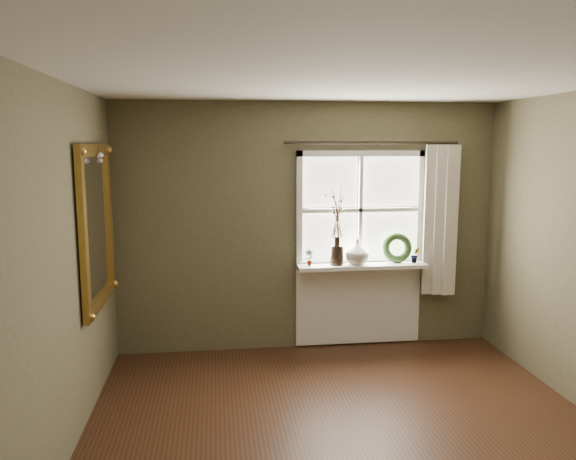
% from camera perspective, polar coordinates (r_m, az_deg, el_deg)
% --- Properties ---
extents(floor, '(4.50, 4.50, 0.00)m').
position_cam_1_polar(floor, '(4.23, 7.37, -22.20)').
color(floor, '#371E11').
rests_on(floor, ground).
extents(ceiling, '(4.50, 4.50, 0.00)m').
position_cam_1_polar(ceiling, '(3.65, 8.20, 15.44)').
color(ceiling, silver).
rests_on(ceiling, ground).
extents(wall_back, '(4.00, 0.10, 2.60)m').
position_cam_1_polar(wall_back, '(5.94, 1.99, 0.33)').
color(wall_back, brown).
rests_on(wall_back, ground).
extents(wall_left, '(0.10, 4.50, 2.60)m').
position_cam_1_polar(wall_left, '(3.77, -24.09, -5.36)').
color(wall_left, brown).
rests_on(wall_left, ground).
extents(window_frame, '(1.36, 0.06, 1.24)m').
position_cam_1_polar(window_frame, '(5.96, 7.33, 2.04)').
color(window_frame, white).
rests_on(window_frame, wall_back).
extents(window_sill, '(1.36, 0.26, 0.04)m').
position_cam_1_polar(window_sill, '(5.96, 7.49, -3.63)').
color(window_sill, white).
rests_on(window_sill, wall_back).
extents(window_apron, '(1.36, 0.04, 0.88)m').
position_cam_1_polar(window_apron, '(6.17, 7.15, -7.41)').
color(window_apron, white).
rests_on(window_apron, ground).
extents(dark_jug, '(0.18, 0.18, 0.20)m').
position_cam_1_polar(dark_jug, '(5.87, 4.98, -2.57)').
color(dark_jug, black).
rests_on(dark_jug, window_sill).
extents(cream_vase, '(0.29, 0.29, 0.27)m').
position_cam_1_polar(cream_vase, '(5.91, 7.04, -2.20)').
color(cream_vase, beige).
rests_on(cream_vase, window_sill).
extents(wreath, '(0.33, 0.16, 0.33)m').
position_cam_1_polar(wreath, '(6.08, 11.00, -2.11)').
color(wreath, '#28411C').
rests_on(wreath, window_sill).
extents(potted_plant_left, '(0.09, 0.06, 0.17)m').
position_cam_1_polar(potted_plant_left, '(5.82, 2.17, -2.80)').
color(potted_plant_left, '#28411C').
rests_on(potted_plant_left, window_sill).
extents(potted_plant_right, '(0.09, 0.07, 0.16)m').
position_cam_1_polar(potted_plant_right, '(6.11, 12.78, -2.49)').
color(potted_plant_right, '#28411C').
rests_on(potted_plant_right, window_sill).
extents(curtain, '(0.36, 0.12, 1.59)m').
position_cam_1_polar(curtain, '(6.15, 15.14, 0.93)').
color(curtain, beige).
rests_on(curtain, wall_back).
extents(curtain_rod, '(1.84, 0.03, 0.03)m').
position_cam_1_polar(curtain_rod, '(5.89, 8.57, 8.76)').
color(curtain_rod, black).
rests_on(curtain_rod, wall_back).
extents(gilt_mirror, '(0.10, 1.15, 1.38)m').
position_cam_1_polar(gilt_mirror, '(5.02, -18.84, 0.42)').
color(gilt_mirror, white).
rests_on(gilt_mirror, wall_left).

